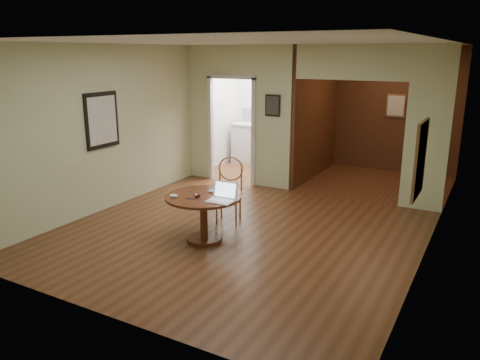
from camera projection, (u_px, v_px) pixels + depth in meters
The scene contains 11 objects.
floor at pixel (235, 235), 6.79m from camera, with size 5.00×5.00×0.00m, color #4B2A15.
room_shell at pixel (292, 119), 9.28m from camera, with size 5.20×7.50×5.00m.
dining_table at pixel (204, 207), 6.47m from camera, with size 1.06×1.06×0.66m.
chair at pixel (229, 186), 7.23m from camera, with size 0.53×0.53×1.01m.
open_laptop at pixel (223, 196), 6.19m from camera, with size 0.35×0.31×0.24m.
closed_laptop at pixel (218, 193), 6.52m from camera, with size 0.30×0.19×0.02m, color #B4B4B9.
mouse at pixel (173, 196), 6.32m from camera, with size 0.12×0.07×0.05m, color white.
wine_glass at pixel (197, 194), 6.33m from camera, with size 0.09×0.09×0.10m, color white, non-canonical shape.
pen at pixel (191, 199), 6.27m from camera, with size 0.01×0.01×0.15m, color navy.
kitchen_cabinet at pixel (274, 145), 10.83m from camera, with size 2.06×0.60×0.94m.
grocery_bag at pixel (291, 121), 10.48m from camera, with size 0.27×0.23×0.27m, color #C0AC8C.
Camera 1 is at (3.14, -5.50, 2.57)m, focal length 35.00 mm.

